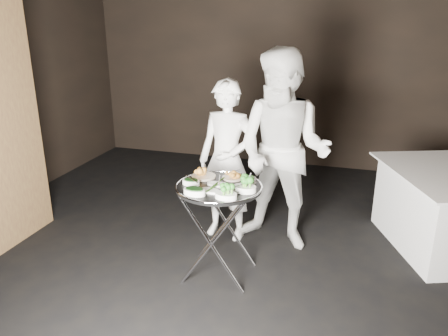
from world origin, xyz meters
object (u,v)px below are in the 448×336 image
(waiter_right, at_px, (283,152))
(waiter_left, at_px, (227,161))
(serving_tray, at_px, (219,187))
(tray_stand, at_px, (219,227))

(waiter_right, bearing_deg, waiter_left, -170.05)
(serving_tray, bearing_deg, waiter_right, 60.25)
(waiter_right, bearing_deg, serving_tray, -107.70)
(tray_stand, xyz_separation_m, serving_tray, (0.00, 0.00, 0.37))
(serving_tray, bearing_deg, waiter_left, 101.09)
(tray_stand, bearing_deg, waiter_left, 101.09)
(serving_tray, relative_size, waiter_right, 0.38)
(tray_stand, distance_m, waiter_right, 0.97)
(serving_tray, height_order, waiter_right, waiter_right)
(serving_tray, distance_m, waiter_left, 0.76)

